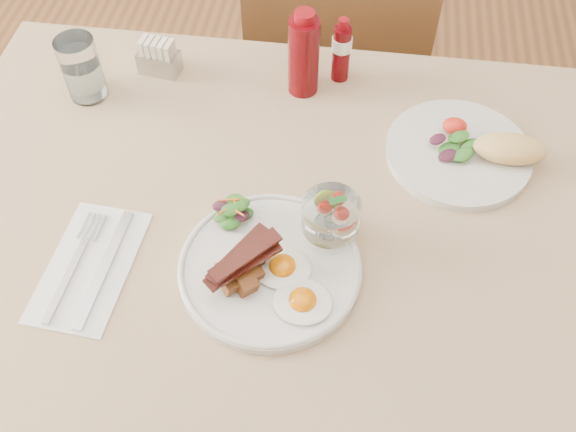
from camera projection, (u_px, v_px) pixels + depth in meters
The scene contains 13 objects.
table at pixel (308, 249), 1.12m from camera, with size 1.33×0.88×0.75m.
chair_far at pixel (337, 65), 1.62m from camera, with size 0.42×0.42×0.93m.
main_plate at pixel (270, 269), 0.98m from camera, with size 0.28×0.28×0.02m, color silver.
fried_eggs at pixel (292, 284), 0.94m from camera, with size 0.15×0.16×0.02m.
bacon_potato_pile at pixel (242, 267), 0.94m from camera, with size 0.11×0.11×0.06m.
side_salad at pixel (233, 212), 1.01m from camera, with size 0.07×0.07×0.04m.
fruit_cup at pixel (331, 215), 0.97m from camera, with size 0.09×0.09×0.09m.
second_plate at pixel (471, 150), 1.11m from camera, with size 0.28×0.25×0.06m.
ketchup_bottle at pixel (304, 55), 1.17m from camera, with size 0.07×0.07×0.17m.
hot_sauce_bottle at pixel (341, 50), 1.20m from camera, with size 0.04×0.04×0.13m.
sugar_caddy at pixel (159, 58), 1.24m from camera, with size 0.08×0.05×0.07m.
water_glass at pixel (83, 72), 1.18m from camera, with size 0.07×0.07×0.12m.
napkin_cutlery at pixel (90, 266), 0.99m from camera, with size 0.14×0.24×0.01m.
Camera 1 is at (0.05, -0.63, 1.59)m, focal length 40.00 mm.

